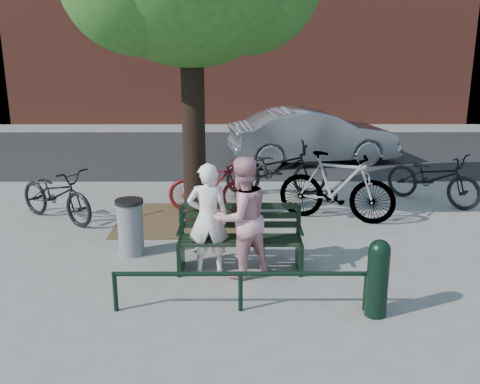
{
  "coord_description": "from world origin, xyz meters",
  "views": [
    {
      "loc": [
        -0.03,
        -7.03,
        3.12
      ],
      "look_at": [
        0.0,
        1.0,
        0.87
      ],
      "focal_mm": 40.0,
      "sensor_mm": 36.0,
      "label": 1
    }
  ],
  "objects_px": {
    "person_left": "(208,218)",
    "bollard": "(378,275)",
    "bicycle_c": "(276,169)",
    "litter_bin": "(130,227)",
    "parked_car": "(313,136)",
    "person_right": "(242,218)",
    "park_bench": "(240,236)"
  },
  "relations": [
    {
      "from": "person_left",
      "to": "bollard",
      "type": "xyz_separation_m",
      "value": [
        2.04,
        -1.29,
        -0.27
      ]
    },
    {
      "from": "bicycle_c",
      "to": "litter_bin",
      "type": "bearing_deg",
      "value": 142.53
    },
    {
      "from": "litter_bin",
      "to": "parked_car",
      "type": "relative_size",
      "value": 0.2
    },
    {
      "from": "bollard",
      "to": "bicycle_c",
      "type": "bearing_deg",
      "value": 98.95
    },
    {
      "from": "person_left",
      "to": "bollard",
      "type": "relative_size",
      "value": 1.65
    },
    {
      "from": "person_left",
      "to": "parked_car",
      "type": "xyz_separation_m",
      "value": [
        2.4,
        7.01,
        -0.06
      ]
    },
    {
      "from": "parked_car",
      "to": "person_right",
      "type": "bearing_deg",
      "value": 154.61
    },
    {
      "from": "parked_car",
      "to": "park_bench",
      "type": "bearing_deg",
      "value": 153.91
    },
    {
      "from": "person_left",
      "to": "bicycle_c",
      "type": "xyz_separation_m",
      "value": [
        1.22,
        3.93,
        -0.22
      ]
    },
    {
      "from": "park_bench",
      "to": "bicycle_c",
      "type": "relative_size",
      "value": 0.81
    },
    {
      "from": "park_bench",
      "to": "litter_bin",
      "type": "distance_m",
      "value": 1.74
    },
    {
      "from": "park_bench",
      "to": "litter_bin",
      "type": "height_order",
      "value": "park_bench"
    },
    {
      "from": "park_bench",
      "to": "person_right",
      "type": "distance_m",
      "value": 0.44
    },
    {
      "from": "person_right",
      "to": "bicycle_c",
      "type": "distance_m",
      "value": 4.15
    },
    {
      "from": "park_bench",
      "to": "person_right",
      "type": "height_order",
      "value": "person_right"
    },
    {
      "from": "person_right",
      "to": "bicycle_c",
      "type": "height_order",
      "value": "person_right"
    },
    {
      "from": "person_left",
      "to": "parked_car",
      "type": "bearing_deg",
      "value": -110.27
    },
    {
      "from": "person_left",
      "to": "bicycle_c",
      "type": "distance_m",
      "value": 4.12
    },
    {
      "from": "person_left",
      "to": "parked_car",
      "type": "distance_m",
      "value": 7.41
    },
    {
      "from": "park_bench",
      "to": "parked_car",
      "type": "distance_m",
      "value": 7.18
    },
    {
      "from": "person_left",
      "to": "person_right",
      "type": "relative_size",
      "value": 0.93
    },
    {
      "from": "person_right",
      "to": "bicycle_c",
      "type": "bearing_deg",
      "value": -131.51
    },
    {
      "from": "litter_bin",
      "to": "bicycle_c",
      "type": "height_order",
      "value": "bicycle_c"
    },
    {
      "from": "park_bench",
      "to": "person_right",
      "type": "bearing_deg",
      "value": -84.97
    },
    {
      "from": "person_right",
      "to": "bicycle_c",
      "type": "xyz_separation_m",
      "value": [
        0.76,
        4.07,
        -0.28
      ]
    },
    {
      "from": "person_right",
      "to": "litter_bin",
      "type": "xyz_separation_m",
      "value": [
        -1.68,
        0.78,
        -0.4
      ]
    },
    {
      "from": "person_right",
      "to": "parked_car",
      "type": "relative_size",
      "value": 0.38
    },
    {
      "from": "person_left",
      "to": "person_right",
      "type": "distance_m",
      "value": 0.49
    },
    {
      "from": "bollard",
      "to": "bicycle_c",
      "type": "distance_m",
      "value": 5.28
    },
    {
      "from": "park_bench",
      "to": "bollard",
      "type": "bearing_deg",
      "value": -41.08
    },
    {
      "from": "park_bench",
      "to": "bicycle_c",
      "type": "xyz_separation_m",
      "value": [
        0.78,
        3.82,
        0.08
      ]
    },
    {
      "from": "person_right",
      "to": "parked_car",
      "type": "bearing_deg",
      "value": -136.12
    }
  ]
}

